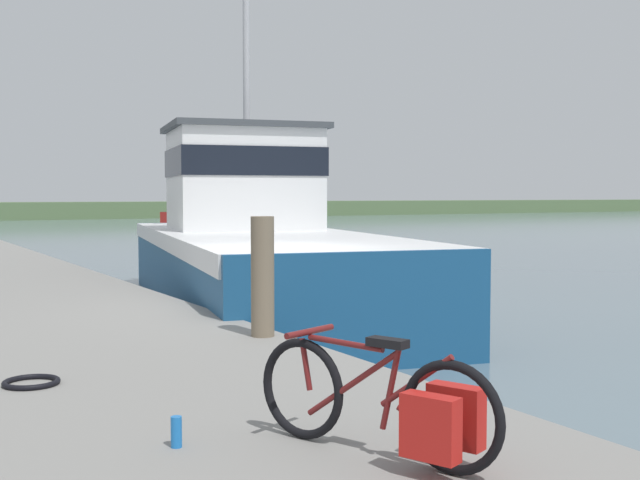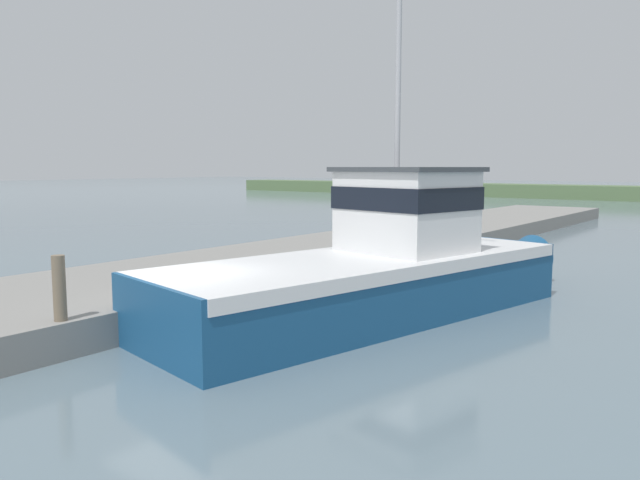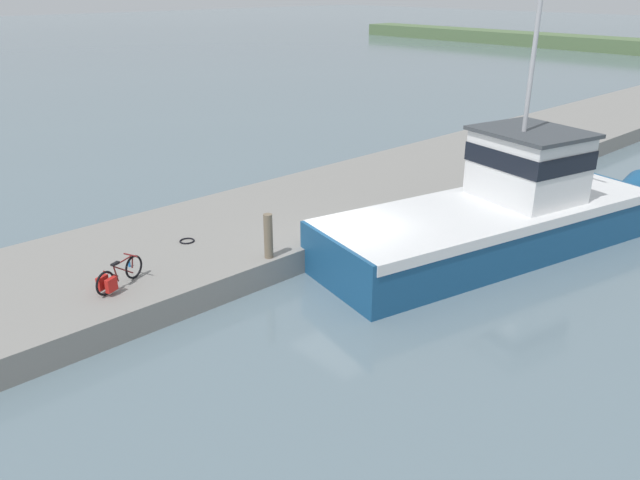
# 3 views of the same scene
# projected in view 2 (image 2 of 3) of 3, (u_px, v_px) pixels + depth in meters

# --- Properties ---
(ground_plane) EXTENTS (320.00, 320.00, 0.00)m
(ground_plane) POSITION_uv_depth(u_px,v_px,m) (180.00, 344.00, 13.15)
(ground_plane) COLOR slate
(dock_pier) EXTENTS (6.09, 80.00, 0.74)m
(dock_pier) POSITION_uv_depth(u_px,v_px,m) (75.00, 303.00, 15.43)
(dock_pier) COLOR gray
(dock_pier) RESTS_ON ground_plane
(fishing_boat_main) EXTENTS (5.93, 13.79, 10.47)m
(fishing_boat_main) POSITION_uv_depth(u_px,v_px,m) (383.00, 265.00, 15.79)
(fishing_boat_main) COLOR navy
(fishing_boat_main) RESTS_ON ground_plane
(mooring_post) EXTENTS (0.25, 0.25, 1.29)m
(mooring_post) POSITION_uv_depth(u_px,v_px,m) (59.00, 288.00, 12.08)
(mooring_post) COLOR #756651
(mooring_post) RESTS_ON dock_pier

